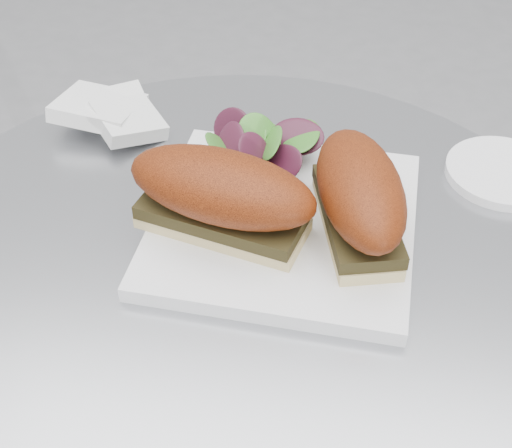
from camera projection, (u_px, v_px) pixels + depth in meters
The scene contains 7 objects.
table at pixel (239, 416), 0.83m from camera, with size 0.70×0.70×0.73m.
plate at pixel (284, 222), 0.70m from camera, with size 0.25×0.25×0.02m, color white.
sandwich_left at pixel (222, 194), 0.65m from camera, with size 0.20×0.13×0.08m.
sandwich_right at pixel (359, 195), 0.65m from camera, with size 0.11×0.18×0.08m.
salad at pixel (259, 148), 0.73m from camera, with size 0.12×0.12×0.05m, color #4B9731, non-canonical shape.
napkin at pixel (115, 122), 0.83m from camera, with size 0.12×0.12×0.02m, color white, non-canonical shape.
saucer at pixel (503, 172), 0.76m from camera, with size 0.12×0.12×0.01m, color white.
Camera 1 is at (0.08, -0.46, 1.20)m, focal length 50.00 mm.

